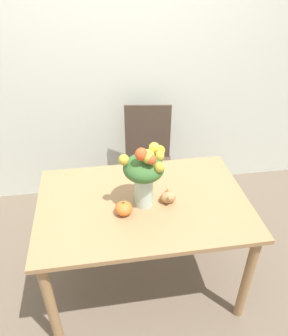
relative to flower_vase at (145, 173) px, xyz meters
The scene contains 7 objects.
ground_plane 0.98m from the flower_vase, 103.86° to the left, with size 12.00×12.00×0.00m, color brown.
wall_back 1.28m from the flower_vase, 90.29° to the left, with size 8.00×0.06×2.70m.
dining_table 0.34m from the flower_vase, 103.86° to the left, with size 1.30×0.87×0.75m.
flower_vase is the anchor object (origin of this frame).
pumpkin 0.24m from the flower_vase, 152.84° to the right, with size 0.10×0.10×0.09m.
turkey_figurine 0.24m from the flower_vase, ahead, with size 0.10×0.13×0.08m.
dining_chair_near_window 1.00m from the flower_vase, 79.20° to the left, with size 0.48×0.48×0.97m.
Camera 1 is at (-0.24, -1.54, 2.06)m, focal length 35.00 mm.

